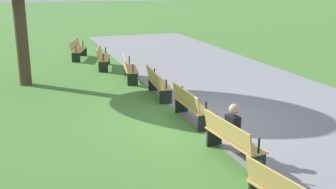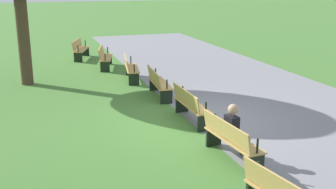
{
  "view_description": "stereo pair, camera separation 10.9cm",
  "coord_description": "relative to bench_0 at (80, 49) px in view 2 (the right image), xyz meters",
  "views": [
    {
      "loc": [
        9.71,
        -4.07,
        3.69
      ],
      "look_at": [
        0.0,
        -0.69,
        0.8
      ],
      "focal_mm": 44.44,
      "sensor_mm": 36.0,
      "label": 1
    },
    {
      "loc": [
        9.75,
        -3.96,
        3.69
      ],
      "look_at": [
        0.0,
        -0.69,
        0.8
      ],
      "focal_mm": 44.44,
      "sensor_mm": 36.0,
      "label": 2
    }
  ],
  "objects": [
    {
      "name": "ground_plane",
      "position": [
        9.96,
        1.72,
        -0.47
      ],
      "size": [
        120.0,
        120.0,
        0.0
      ],
      "primitive_type": "plane",
      "color": "#477A33"
    },
    {
      "name": "path_paving",
      "position": [
        9.96,
        4.67,
        -0.47
      ],
      "size": [
        34.77,
        6.08,
        0.01
      ],
      "primitive_type": "cube",
      "color": "gray",
      "rests_on": "ground"
    },
    {
      "name": "bench_0",
      "position": [
        0.0,
        0.0,
        0.0
      ],
      "size": [
        1.81,
        1.01,
        0.89
      ],
      "rotation": [
        0.0,
        0.0,
        -0.33
      ],
      "color": "tan",
      "rests_on": "ground"
    },
    {
      "name": "bench_1",
      "position": [
        2.43,
        0.72,
        0.0
      ],
      "size": [
        1.81,
        0.89,
        0.89
      ],
      "rotation": [
        0.0,
        0.0,
        -0.25
      ],
      "color": "tan",
      "rests_on": "ground"
    },
    {
      "name": "bench_2",
      "position": [
        4.91,
        1.24,
        0.0
      ],
      "size": [
        1.8,
        0.75,
        0.89
      ],
      "rotation": [
        0.0,
        0.0,
        -0.17
      ],
      "color": "tan",
      "rests_on": "ground"
    },
    {
      "name": "bench_3",
      "position": [
        7.43,
        1.55,
        0.0
      ],
      "size": [
        1.78,
        0.62,
        0.89
      ],
      "rotation": [
        0.0,
        0.0,
        -0.08
      ],
      "color": "tan",
      "rests_on": "ground"
    },
    {
      "name": "bench_4",
      "position": [
        9.96,
        1.65,
        0.0
      ],
      "size": [
        1.75,
        0.47,
        0.89
      ],
      "color": "tan",
      "rests_on": "ground"
    },
    {
      "name": "bench_5",
      "position": [
        12.49,
        1.55,
        0.0
      ],
      "size": [
        1.78,
        0.62,
        0.89
      ],
      "rotation": [
        0.0,
        0.0,
        0.08
      ],
      "color": "tan",
      "rests_on": "ground"
    },
    {
      "name": "person_seated",
      "position": [
        12.42,
        1.69,
        0.16
      ],
      "size": [
        0.35,
        0.54,
        1.2
      ],
      "rotation": [
        0.0,
        0.0,
        0.08
      ],
      "color": "black",
      "rests_on": "ground"
    }
  ]
}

